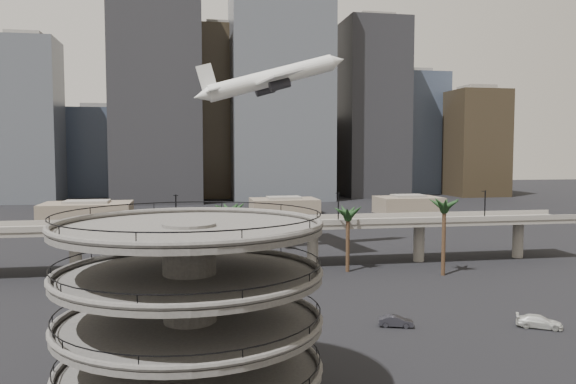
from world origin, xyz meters
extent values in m
plane|color=black|center=(0.00, 0.00, 0.00)|extent=(700.00, 700.00, 0.00)
cylinder|color=#464442|center=(-13.00, -4.00, 8.00)|extent=(4.40, 4.40, 16.50)
cylinder|color=#464442|center=(-13.00, -4.00, 3.77)|extent=(22.00, 22.00, 0.45)
torus|color=#464442|center=(-13.00, -4.00, 4.25)|extent=(22.20, 22.20, 0.50)
torus|color=black|center=(-13.00, -4.00, 5.05)|extent=(21.80, 21.80, 0.10)
cylinder|color=#464442|center=(-13.00, -4.00, 7.78)|extent=(22.00, 22.00, 0.45)
torus|color=#464442|center=(-13.00, -4.00, 8.25)|extent=(22.20, 22.20, 0.50)
torus|color=black|center=(-13.00, -4.00, 9.05)|extent=(21.80, 21.80, 0.10)
cylinder|color=#464442|center=(-13.00, -4.00, 11.78)|extent=(22.00, 22.00, 0.45)
torus|color=#464442|center=(-13.00, -4.00, 12.25)|extent=(22.20, 22.20, 0.50)
torus|color=black|center=(-13.00, -4.00, 13.05)|extent=(21.80, 21.80, 0.10)
cylinder|color=#464442|center=(-13.00, -4.00, 15.78)|extent=(22.00, 22.00, 0.45)
torus|color=#464442|center=(-13.00, -4.00, 16.25)|extent=(22.20, 22.20, 0.50)
torus|color=black|center=(-13.00, -4.00, 17.05)|extent=(21.80, 21.80, 0.10)
cube|color=slate|center=(0.00, 55.00, 8.00)|extent=(130.00, 9.00, 0.90)
cube|color=slate|center=(0.00, 50.50, 8.90)|extent=(130.00, 0.30, 1.00)
cube|color=slate|center=(0.00, 59.50, 8.90)|extent=(130.00, 0.30, 1.00)
cylinder|color=slate|center=(-33.00, 55.00, 3.80)|extent=(2.20, 2.20, 8.00)
cylinder|color=slate|center=(-11.00, 55.00, 3.80)|extent=(2.20, 2.20, 8.00)
cylinder|color=slate|center=(11.00, 55.00, 3.80)|extent=(2.20, 2.20, 8.00)
cylinder|color=slate|center=(33.00, 55.00, 3.80)|extent=(2.20, 2.20, 8.00)
cylinder|color=slate|center=(55.00, 55.00, 3.80)|extent=(2.20, 2.20, 8.00)
cylinder|color=black|center=(-15.00, 51.00, 11.50)|extent=(0.24, 0.24, 6.00)
cylinder|color=black|center=(15.00, 51.00, 11.50)|extent=(0.24, 0.24, 6.00)
cylinder|color=black|center=(45.00, 51.00, 11.50)|extent=(0.24, 0.24, 6.00)
cylinder|color=#412C1C|center=(-6.00, 44.00, 6.08)|extent=(0.70, 0.70, 12.15)
ellipsoid|color=#173216|center=(-6.00, 44.00, 12.55)|extent=(4.40, 4.40, 2.00)
cylinder|color=#412C1C|center=(16.00, 48.00, 5.40)|extent=(0.70, 0.70, 10.80)
ellipsoid|color=#173216|center=(16.00, 48.00, 11.20)|extent=(4.40, 4.40, 2.00)
cylinder|color=#412C1C|center=(32.00, 42.00, 6.30)|extent=(0.70, 0.70, 12.60)
ellipsoid|color=#173216|center=(32.00, 42.00, 13.00)|extent=(4.40, 4.40, 2.00)
cube|color=#65594A|center=(-45.00, 140.00, 2.75)|extent=(28.00, 18.00, 5.50)
cube|color=slate|center=(-45.00, 140.00, 5.90)|extent=(14.00, 9.00, 0.80)
cube|color=#65594A|center=(22.00, 150.00, 2.50)|extent=(24.00, 16.00, 5.00)
cube|color=slate|center=(22.00, 150.00, 5.40)|extent=(12.00, 8.00, 0.80)
cube|color=#65594A|center=(65.00, 138.00, 3.00)|extent=(22.00, 15.00, 6.00)
cube|color=slate|center=(65.00, 138.00, 6.40)|extent=(11.00, 7.50, 0.80)
cube|color=#484D55|center=(-80.00, 210.00, 35.25)|extent=(26.00, 24.00, 70.51)
cube|color=slate|center=(-80.00, 210.00, 71.71)|extent=(14.30, 13.20, 2.40)
cube|color=#343E51|center=(-55.00, 245.00, 21.69)|extent=(30.00, 30.00, 43.39)
cube|color=slate|center=(-55.00, 245.00, 44.59)|extent=(16.50, 16.50, 2.40)
cube|color=black|center=(-25.00, 200.00, 49.72)|extent=(38.00, 30.00, 99.43)
cube|color=#2C2418|center=(5.00, 225.00, 40.68)|extent=(28.00, 26.00, 81.35)
cube|color=slate|center=(5.00, 225.00, 82.55)|extent=(15.40, 14.30, 2.40)
cube|color=#484D55|center=(30.00, 205.00, 54.24)|extent=(45.00, 32.00, 108.47)
cube|color=gray|center=(55.00, 240.00, 18.98)|extent=(24.00, 24.00, 37.96)
cube|color=slate|center=(55.00, 240.00, 39.16)|extent=(13.20, 13.20, 2.40)
cube|color=black|center=(78.00, 215.00, 42.94)|extent=(30.00, 28.00, 85.87)
cube|color=slate|center=(78.00, 215.00, 87.07)|extent=(16.50, 15.40, 2.40)
cube|color=#343E51|center=(105.00, 235.00, 31.64)|extent=(34.00, 30.00, 63.27)
cube|color=slate|center=(105.00, 235.00, 64.47)|extent=(18.70, 16.50, 2.40)
cube|color=#2C2418|center=(130.00, 210.00, 26.21)|extent=(26.00, 26.00, 52.43)
cube|color=slate|center=(130.00, 210.00, 53.63)|extent=(14.30, 14.30, 2.40)
cube|color=gray|center=(18.00, 260.00, 17.17)|extent=(22.00, 22.00, 34.35)
cube|color=slate|center=(18.00, 260.00, 35.55)|extent=(12.10, 12.10, 2.40)
cylinder|color=silver|center=(4.82, 66.91, 37.57)|extent=(27.78, 7.15, 10.96)
cone|color=silver|center=(19.41, 68.85, 41.74)|extent=(4.72, 4.09, 4.36)
cone|color=silver|center=(-9.77, 64.97, 33.40)|extent=(4.56, 3.68, 3.98)
cube|color=silver|center=(4.04, 66.81, 36.73)|extent=(10.11, 30.17, 2.08)
cube|color=silver|center=(-7.99, 65.21, 34.32)|extent=(3.62, 10.09, 0.88)
cube|color=silver|center=(-8.74, 65.11, 36.97)|extent=(4.53, 0.94, 6.08)
cylinder|color=#25252A|center=(4.17, 72.30, 35.54)|extent=(4.75, 2.55, 3.03)
cylinder|color=#25252A|center=(5.60, 61.54, 35.54)|extent=(4.75, 2.55, 3.03)
imported|color=#A31728|center=(-10.39, 19.59, 0.81)|extent=(5.01, 2.66, 1.62)
imported|color=#222127|center=(12.73, 15.37, 0.72)|extent=(4.61, 2.77, 1.43)
imported|color=beige|center=(30.33, 11.74, 0.79)|extent=(5.84, 4.62, 1.58)
camera|label=1|loc=(-13.22, -50.59, 22.14)|focal=35.00mm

